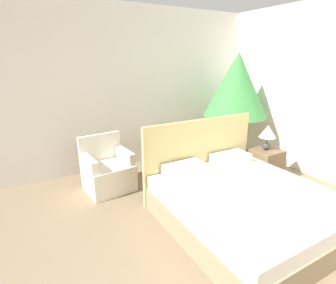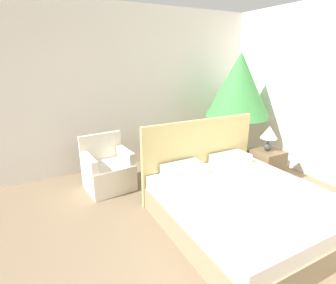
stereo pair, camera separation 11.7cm
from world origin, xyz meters
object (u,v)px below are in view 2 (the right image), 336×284
at_px(bed, 240,204).
at_px(table_lamp, 269,134).
at_px(nightstand, 267,166).
at_px(potted_palm, 239,87).
at_px(armchair_near_window_right, 169,160).
at_px(armchair_near_window_left, 108,172).

distance_m(bed, table_lamp, 1.50).
distance_m(bed, nightstand, 1.40).
distance_m(potted_palm, nightstand, 1.58).
bearing_deg(armchair_near_window_right, armchair_near_window_left, 173.53).
bearing_deg(bed, potted_palm, 50.67).
bearing_deg(armchair_near_window_right, table_lamp, -44.16).
distance_m(armchair_near_window_right, potted_palm, 1.92).
height_order(armchair_near_window_right, nightstand, armchair_near_window_right).
xyz_separation_m(bed, armchair_near_window_right, (-0.10, 1.70, 0.00)).
xyz_separation_m(bed, table_lamp, (1.19, 0.70, 0.57)).
xyz_separation_m(armchair_near_window_left, nightstand, (2.41, -1.01, 0.00)).
xyz_separation_m(armchair_near_window_right, table_lamp, (1.30, -1.00, 0.56)).
bearing_deg(potted_palm, armchair_near_window_right, 179.83).
bearing_deg(bed, armchair_near_window_left, 125.01).
height_order(bed, table_lamp, bed).
relative_size(armchair_near_window_left, nightstand, 1.53).
xyz_separation_m(bed, potted_palm, (1.39, 1.70, 1.20)).
xyz_separation_m(armchair_near_window_right, potted_palm, (1.49, -0.00, 1.20)).
bearing_deg(potted_palm, bed, -129.33).
height_order(armchair_near_window_left, armchair_near_window_right, same).
xyz_separation_m(armchair_near_window_left, armchair_near_window_right, (1.09, -0.00, 0.00)).
relative_size(bed, armchair_near_window_right, 2.38).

